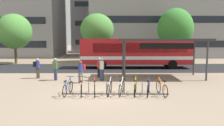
% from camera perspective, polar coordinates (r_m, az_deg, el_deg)
% --- Properties ---
extents(ground, '(200.00, 200.00, 0.00)m').
position_cam_1_polar(ground, '(12.33, -3.61, -8.29)').
color(ground, gray).
extents(bus_lane_asphalt, '(80.00, 7.20, 0.01)m').
position_cam_1_polar(bus_lane_asphalt, '(22.91, -2.20, -1.32)').
color(bus_lane_asphalt, '#232326').
rests_on(bus_lane_asphalt, ground).
extents(city_bus, '(12.06, 2.73, 3.20)m').
position_cam_1_polar(city_bus, '(22.90, 6.47, 3.09)').
color(city_bus, red).
rests_on(city_bus, ground).
extents(bike_rack, '(6.15, 0.20, 0.70)m').
position_cam_1_polar(bike_rack, '(11.99, 0.95, -8.27)').
color(bike_rack, '#47474C').
rests_on(bike_rack, ground).
extents(parked_bicycle_blue_0, '(0.52, 1.71, 0.99)m').
position_cam_1_polar(parked_bicycle_blue_0, '(12.11, -12.09, -6.83)').
color(parked_bicycle_blue_0, black).
rests_on(parked_bicycle_blue_0, ground).
extents(parked_bicycle_orange_1, '(0.52, 1.72, 0.99)m').
position_cam_1_polar(parked_bicycle_orange_1, '(11.97, -8.46, -6.91)').
color(parked_bicycle_orange_1, black).
rests_on(parked_bicycle_orange_1, ground).
extents(parked_bicycle_red_2, '(0.52, 1.72, 0.99)m').
position_cam_1_polar(parked_bicycle_red_2, '(11.87, -4.83, -6.98)').
color(parked_bicycle_red_2, black).
rests_on(parked_bicycle_red_2, ground).
extents(parked_bicycle_silver_3, '(0.52, 1.71, 0.99)m').
position_cam_1_polar(parked_bicycle_silver_3, '(11.91, -0.69, -6.90)').
color(parked_bicycle_silver_3, black).
rests_on(parked_bicycle_silver_3, ground).
extents(parked_bicycle_white_4, '(0.58, 1.69, 0.99)m').
position_cam_1_polar(parked_bicycle_white_4, '(11.94, 2.66, -6.88)').
color(parked_bicycle_white_4, black).
rests_on(parked_bicycle_white_4, ground).
extents(parked_bicycle_yellow_5, '(0.52, 1.70, 0.99)m').
position_cam_1_polar(parked_bicycle_yellow_5, '(12.01, 6.44, -6.84)').
color(parked_bicycle_yellow_5, black).
rests_on(parked_bicycle_yellow_5, ground).
extents(parked_bicycle_blue_6, '(0.60, 1.68, 0.99)m').
position_cam_1_polar(parked_bicycle_blue_6, '(12.00, 10.00, -6.91)').
color(parked_bicycle_blue_6, black).
rests_on(parked_bicycle_blue_6, ground).
extents(parked_bicycle_orange_7, '(0.52, 1.71, 0.99)m').
position_cam_1_polar(parked_bicycle_orange_7, '(12.16, 13.56, -6.81)').
color(parked_bicycle_orange_7, black).
rests_on(parked_bicycle_orange_7, ground).
extents(transit_shelter, '(7.14, 3.53, 3.21)m').
position_cam_1_polar(transit_shelter, '(17.33, 13.77, 5.94)').
color(transit_shelter, '#38383D').
rests_on(transit_shelter, ground).
extents(commuter_red_pack_0, '(0.60, 0.50, 1.66)m').
position_cam_1_polar(commuter_red_pack_0, '(17.10, -3.40, -0.85)').
color(commuter_red_pack_0, black).
rests_on(commuter_red_pack_0, ground).
extents(commuter_red_pack_1, '(0.59, 0.58, 1.63)m').
position_cam_1_polar(commuter_red_pack_1, '(15.08, -8.57, -1.95)').
color(commuter_red_pack_1, '#565660').
rests_on(commuter_red_pack_1, ground).
extents(commuter_olive_pack_2, '(0.35, 0.53, 1.74)m').
position_cam_1_polar(commuter_olive_pack_2, '(16.45, -15.40, -1.19)').
color(commuter_olive_pack_2, '#2D3851').
rests_on(commuter_olive_pack_2, ground).
extents(commuter_red_pack_3, '(0.59, 0.47, 1.74)m').
position_cam_1_polar(commuter_red_pack_3, '(15.72, -2.97, -1.30)').
color(commuter_red_pack_3, '#2D3851').
rests_on(commuter_red_pack_3, ground).
extents(commuter_black_pack_4, '(0.59, 0.46, 1.64)m').
position_cam_1_polar(commuter_black_pack_4, '(17.73, -19.97, -0.99)').
color(commuter_black_pack_4, '#47382D').
rests_on(commuter_black_pack_4, ground).
extents(street_tree_0, '(4.92, 4.92, 7.45)m').
position_cam_1_polar(street_tree_0, '(30.60, 17.07, 9.09)').
color(street_tree_0, brown).
rests_on(street_tree_0, ground).
extents(street_tree_1, '(4.55, 4.55, 6.63)m').
position_cam_1_polar(street_tree_1, '(28.64, -4.13, 9.22)').
color(street_tree_1, brown).
rests_on(street_tree_1, ground).
extents(street_tree_2, '(4.31, 4.31, 6.37)m').
position_cam_1_polar(street_tree_2, '(29.37, -25.36, 7.88)').
color(street_tree_2, brown).
rests_on(street_tree_2, ground).
extents(building_left_wing, '(17.58, 11.48, 19.26)m').
position_cam_1_polar(building_left_wing, '(44.03, -25.73, 14.42)').
color(building_left_wing, gray).
rests_on(building_left_wing, ground).
extents(building_centre_block, '(16.02, 10.82, 16.58)m').
position_cam_1_polar(building_centre_block, '(51.67, -1.30, 12.31)').
color(building_centre_block, gray).
rests_on(building_centre_block, ground).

